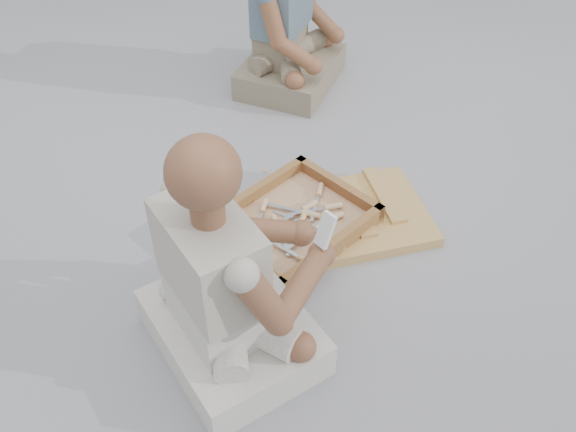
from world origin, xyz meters
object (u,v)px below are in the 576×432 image
carved_panel (341,219)px  companion (289,34)px  craftsman (227,288)px  tool_tray (292,223)px

carved_panel → companion: companion is taller
carved_panel → craftsman: 0.75m
carved_panel → companion: bearing=69.2°
carved_panel → craftsman: size_ratio=0.79×
craftsman → carved_panel: bearing=113.1°
tool_tray → companion: bearing=58.7°
carved_panel → craftsman: (-0.64, -0.28, 0.27)m
tool_tray → carved_panel: bearing=-12.2°
carved_panel → craftsman: bearing=-155.9°
carved_panel → craftsman: craftsman is taller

